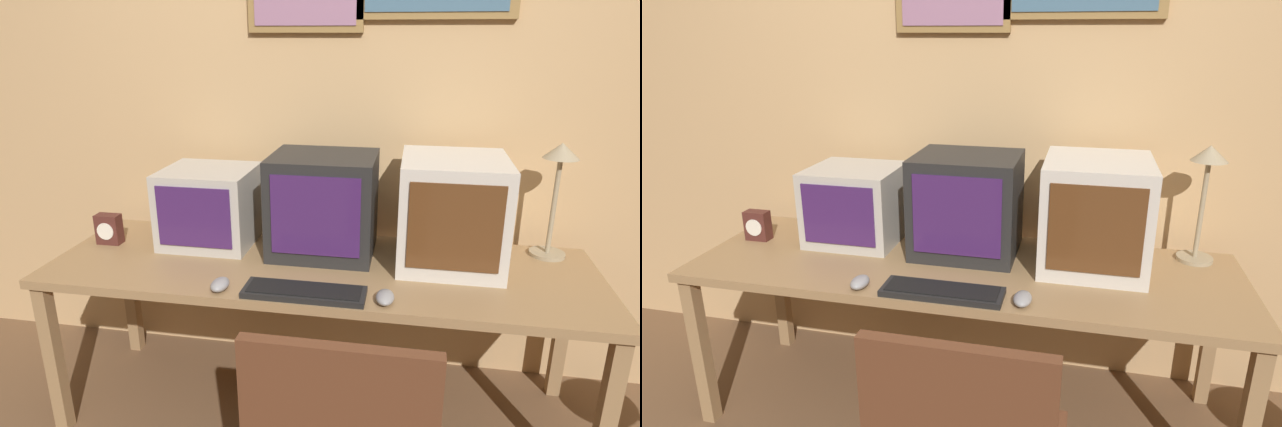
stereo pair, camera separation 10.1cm
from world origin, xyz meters
TOP-DOWN VIEW (x-y plane):
  - wall_back at (0.00, 1.19)m, footprint 8.00×0.08m
  - desk at (0.00, 0.72)m, footprint 2.19×0.71m
  - monitor_left at (-0.52, 0.87)m, footprint 0.39×0.36m
  - monitor_center at (-0.01, 0.85)m, footprint 0.43×0.37m
  - monitor_right at (0.51, 0.84)m, footprint 0.41×0.45m
  - keyboard_main at (-0.01, 0.44)m, footprint 0.44×0.14m
  - mouse_near_keyboard at (0.28, 0.44)m, footprint 0.06×0.11m
  - mouse_far_corner at (-0.32, 0.43)m, footprint 0.06×0.10m
  - desk_clock at (-0.96, 0.77)m, footprint 0.11×0.06m
  - desk_lamp at (0.92, 0.97)m, footprint 0.14×0.14m

SIDE VIEW (x-z plane):
  - desk at x=0.00m, z-range 0.29..1.00m
  - keyboard_main at x=-0.01m, z-range 0.71..0.73m
  - mouse_near_keyboard at x=0.28m, z-range 0.71..0.75m
  - mouse_far_corner at x=-0.32m, z-range 0.71..0.75m
  - desk_clock at x=-0.96m, z-range 0.71..0.84m
  - monitor_left at x=-0.52m, z-range 0.71..1.04m
  - monitor_center at x=-0.01m, z-range 0.71..1.13m
  - monitor_right at x=0.51m, z-range 0.71..1.14m
  - desk_lamp at x=0.92m, z-range 0.81..1.29m
  - wall_back at x=0.00m, z-range 0.01..2.61m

